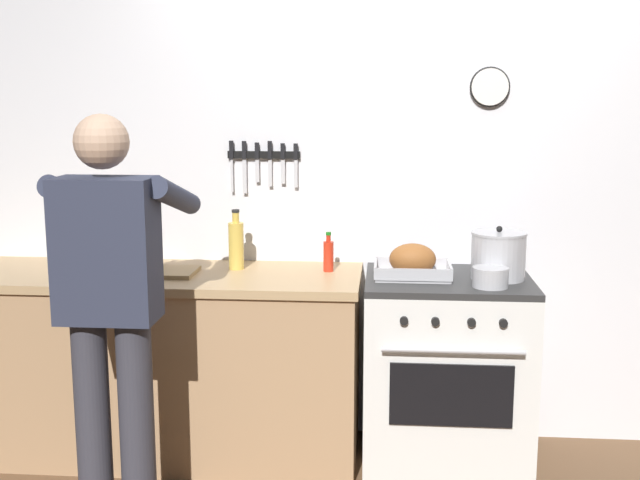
# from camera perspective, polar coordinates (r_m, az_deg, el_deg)

# --- Properties ---
(wall_back) EXTENTS (6.00, 0.13, 2.60)m
(wall_back) POSITION_cam_1_polar(r_m,az_deg,el_deg) (4.01, 5.79, 4.11)
(wall_back) COLOR silver
(wall_back) RESTS_ON ground
(counter_block) EXTENTS (2.03, 0.65, 0.90)m
(counter_block) POSITION_cam_1_polar(r_m,az_deg,el_deg) (4.01, -11.96, -8.52)
(counter_block) COLOR tan
(counter_block) RESTS_ON ground
(stove) EXTENTS (0.76, 0.67, 0.90)m
(stove) POSITION_cam_1_polar(r_m,az_deg,el_deg) (3.86, 8.96, -9.18)
(stove) COLOR white
(stove) RESTS_ON ground
(person_cook) EXTENTS (0.51, 0.63, 1.66)m
(person_cook) POSITION_cam_1_polar(r_m,az_deg,el_deg) (3.25, -14.68, -3.86)
(person_cook) COLOR #383842
(person_cook) RESTS_ON ground
(roasting_pan) EXTENTS (0.35, 0.26, 0.16)m
(roasting_pan) POSITION_cam_1_polar(r_m,az_deg,el_deg) (3.71, 6.61, -1.63)
(roasting_pan) COLOR #B7B7BC
(roasting_pan) RESTS_ON stove
(stock_pot) EXTENTS (0.25, 0.25, 0.24)m
(stock_pot) POSITION_cam_1_polar(r_m,az_deg,el_deg) (3.74, 12.58, -1.07)
(stock_pot) COLOR #B7B7BC
(stock_pot) RESTS_ON stove
(saucepan) EXTENTS (0.16, 0.16, 0.09)m
(saucepan) POSITION_cam_1_polar(r_m,az_deg,el_deg) (3.58, 12.03, -2.60)
(saucepan) COLOR #B7B7BC
(saucepan) RESTS_ON stove
(cutting_board) EXTENTS (0.36, 0.24, 0.02)m
(cutting_board) POSITION_cam_1_polar(r_m,az_deg,el_deg) (3.84, -11.48, -2.23)
(cutting_board) COLOR tan
(cutting_board) RESTS_ON counter_block
(bottle_hot_sauce) EXTENTS (0.05, 0.05, 0.19)m
(bottle_hot_sauce) POSITION_cam_1_polar(r_m,az_deg,el_deg) (3.80, 0.60, -1.09)
(bottle_hot_sauce) COLOR red
(bottle_hot_sauce) RESTS_ON counter_block
(bottle_cooking_oil) EXTENTS (0.07, 0.07, 0.29)m
(bottle_cooking_oil) POSITION_cam_1_polar(r_m,az_deg,el_deg) (3.87, -5.99, -0.30)
(bottle_cooking_oil) COLOR gold
(bottle_cooking_oil) RESTS_ON counter_block
(bottle_vinegar) EXTENTS (0.06, 0.06, 0.24)m
(bottle_vinegar) POSITION_cam_1_polar(r_m,az_deg,el_deg) (4.04, -15.62, -0.48)
(bottle_vinegar) COLOR #997F4C
(bottle_vinegar) RESTS_ON counter_block
(bottle_wine_red) EXTENTS (0.08, 0.08, 0.33)m
(bottle_wine_red) POSITION_cam_1_polar(r_m,az_deg,el_deg) (4.09, -13.42, 0.29)
(bottle_wine_red) COLOR #47141E
(bottle_wine_red) RESTS_ON counter_block
(bottle_soy_sauce) EXTENTS (0.06, 0.06, 0.18)m
(bottle_soy_sauce) POSITION_cam_1_polar(r_m,az_deg,el_deg) (3.91, -11.58, -1.07)
(bottle_soy_sauce) COLOR black
(bottle_soy_sauce) RESTS_ON counter_block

